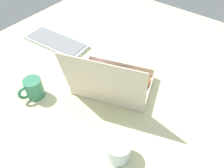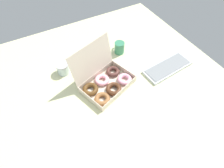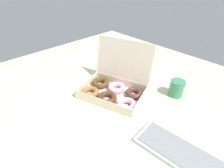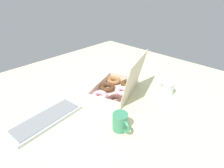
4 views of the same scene
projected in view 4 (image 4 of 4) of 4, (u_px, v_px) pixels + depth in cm
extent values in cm
cube|color=beige|center=(113.00, 90.00, 129.30)|extent=(180.00, 180.00, 2.00)
cube|color=beige|center=(115.00, 91.00, 125.71)|extent=(41.26, 34.03, 0.40)
cube|color=beige|center=(124.00, 78.00, 138.19)|extent=(8.06, 22.77, 4.98)
cube|color=beige|center=(103.00, 101.00, 110.55)|extent=(8.06, 22.77, 4.98)
cube|color=beige|center=(100.00, 85.00, 128.64)|extent=(32.95, 11.51, 4.98)
cube|color=beige|center=(130.00, 92.00, 120.10)|extent=(32.95, 11.51, 4.98)
cube|color=beige|center=(135.00, 74.00, 112.07)|extent=(35.34, 16.56, 23.44)
torus|color=#905E34|center=(114.00, 80.00, 136.00)|extent=(10.69, 10.69, 3.21)
torus|color=#4E2B18|center=(107.00, 87.00, 127.04)|extent=(15.19, 15.19, 3.27)
torus|color=#EDA5BD|center=(100.00, 95.00, 117.60)|extent=(14.94, 14.94, 3.25)
torus|color=#533517|center=(128.00, 84.00, 131.63)|extent=(12.31, 12.31, 3.33)
torus|color=#F9A7B8|center=(122.00, 91.00, 122.79)|extent=(11.37, 11.37, 3.20)
torus|color=#4F2D28|center=(115.00, 99.00, 113.57)|extent=(14.61, 14.61, 3.07)
cube|color=silver|center=(46.00, 119.00, 98.56)|extent=(41.00, 18.50, 1.80)
cube|color=gray|center=(46.00, 118.00, 98.02)|extent=(37.62, 15.81, 0.40)
cylinder|color=#38825D|center=(120.00, 122.00, 90.99)|extent=(8.17, 8.17, 9.89)
torus|color=#38825D|center=(125.00, 126.00, 87.86)|extent=(2.89, 7.16, 7.01)
cylinder|color=black|center=(120.00, 117.00, 89.42)|extent=(7.19, 7.19, 0.59)
cylinder|color=silver|center=(167.00, 89.00, 121.71)|extent=(9.22, 9.22, 7.60)
cylinder|color=#B2B2B7|center=(168.00, 83.00, 119.58)|extent=(9.68, 9.68, 1.00)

